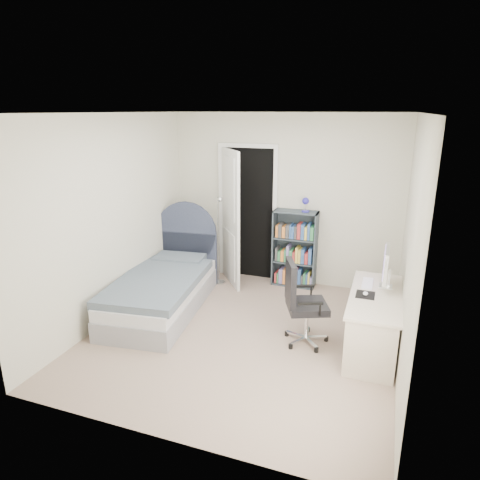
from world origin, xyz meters
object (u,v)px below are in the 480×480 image
(bed, at_px, (164,287))
(nightstand, at_px, (197,251))
(office_chair, at_px, (300,299))
(bookcase, at_px, (295,252))
(desk, at_px, (374,319))
(floor_lamp, at_px, (219,249))

(bed, distance_m, nightstand, 1.29)
(nightstand, bearing_deg, office_chair, -38.10)
(nightstand, bearing_deg, bookcase, 1.88)
(bed, bearing_deg, desk, -3.18)
(bookcase, bearing_deg, desk, -50.83)
(floor_lamp, xyz_separation_m, office_chair, (1.50, -1.28, -0.02))
(nightstand, xyz_separation_m, office_chair, (2.00, -1.56, 0.16))
(desk, bearing_deg, floor_lamp, 153.36)
(bed, distance_m, office_chair, 1.91)
(bed, xyz_separation_m, nightstand, (-0.12, 1.28, 0.09))
(desk, xyz_separation_m, office_chair, (-0.78, -0.14, 0.18))
(bookcase, distance_m, desk, 1.92)
(office_chair, bearing_deg, floor_lamp, 139.45)
(bookcase, height_order, desk, bookcase)
(bookcase, bearing_deg, floor_lamp, -162.76)
(bookcase, bearing_deg, office_chair, -75.41)
(floor_lamp, relative_size, office_chair, 1.39)
(office_chair, bearing_deg, bookcase, 104.59)
(bed, relative_size, floor_lamp, 1.58)
(nightstand, height_order, office_chair, office_chair)
(floor_lamp, height_order, desk, floor_lamp)
(bed, height_order, office_chair, bed)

